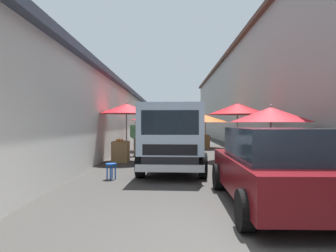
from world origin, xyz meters
TOP-DOWN VIEW (x-y plane):
  - ground at (13.50, 0.00)m, footprint 90.00×90.00m
  - building_left_whitewash at (15.75, 7.04)m, footprint 49.80×7.50m
  - building_right_concrete at (15.75, -7.04)m, footprint 49.80×7.50m
  - fruit_stall_far_left at (8.14, 2.63)m, footprint 2.20×2.20m
  - fruit_stall_near_right at (5.16, -2.15)m, footprint 2.42×2.42m
  - fruit_stall_far_right at (12.81, 1.83)m, footprint 2.51×2.51m
  - fruit_stall_mid_lane at (8.46, -1.90)m, footprint 2.38×2.38m
  - fruit_stall_near_left at (14.74, -1.31)m, footprint 2.78×2.78m
  - hatchback_car at (1.80, -1.13)m, footprint 3.93×1.97m
  - delivery_truck at (5.27, 0.76)m, footprint 5.01×2.17m
  - vendor_by_crates at (10.20, 2.42)m, footprint 0.29×0.65m
  - plastic_stool at (4.40, 2.44)m, footprint 0.30×0.30m

SIDE VIEW (x-z plane):
  - ground at x=13.50m, z-range 0.00..0.00m
  - plastic_stool at x=4.40m, z-range 0.11..0.54m
  - hatchback_car at x=1.80m, z-range 0.01..1.46m
  - vendor_by_crates at x=10.20m, z-range 0.14..1.82m
  - delivery_truck at x=5.27m, z-range 0.00..2.08m
  - fruit_stall_near_right at x=5.16m, z-range 0.51..2.61m
  - fruit_stall_near_left at x=14.74m, z-range 0.63..2.75m
  - fruit_stall_far_right at x=12.81m, z-range 0.63..2.78m
  - fruit_stall_far_left at x=8.14m, z-range 0.64..3.03m
  - building_left_whitewash at x=15.75m, z-range 0.01..3.74m
  - fruit_stall_mid_lane at x=8.46m, z-range 0.67..3.09m
  - building_right_concrete at x=15.75m, z-range 0.01..6.94m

